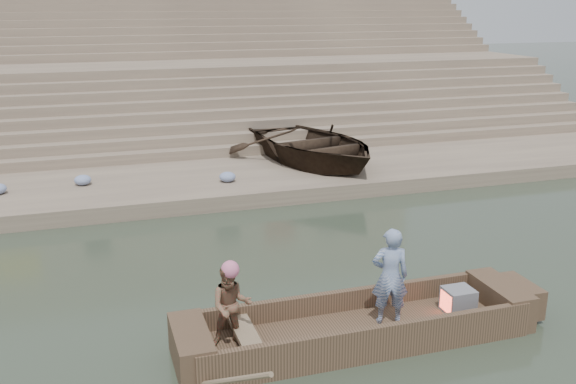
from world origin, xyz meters
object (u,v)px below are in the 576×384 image
main_rowboat (357,334)px  standing_man (390,276)px  rowing_man (231,306)px  television (458,300)px  beached_rowboat (313,144)px

main_rowboat → standing_man: standing_man is taller
rowing_man → television: (3.69, -0.09, -0.43)m
main_rowboat → standing_man: (0.54, 0.03, 0.89)m
standing_man → television: 1.35m
main_rowboat → rowing_man: 2.08m
main_rowboat → beached_rowboat: (2.64, 9.37, 0.85)m
rowing_man → beached_rowboat: bearing=72.0°
standing_man → rowing_man: 2.48m
standing_man → beached_rowboat: (2.10, 9.35, -0.04)m
standing_man → beached_rowboat: bearing=-86.7°
television → beached_rowboat: (0.88, 9.37, 0.54)m
main_rowboat → television: (1.75, -0.00, 0.31)m
rowing_man → television: rowing_man is taller
main_rowboat → beached_rowboat: beached_rowboat is taller
rowing_man → beached_rowboat: 10.35m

